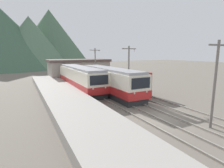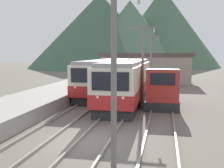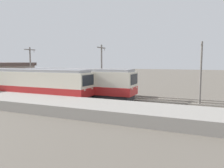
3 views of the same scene
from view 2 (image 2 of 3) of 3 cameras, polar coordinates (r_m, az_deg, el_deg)
ground_plane at (r=12.63m, az=-4.66°, el=-12.29°), size 200.00×200.00×0.00m
track_left at (r=13.53m, az=-15.49°, el=-10.90°), size 1.54×60.00×0.14m
track_center at (r=12.55m, az=-3.76°, el=-12.06°), size 1.54×60.00×0.14m
track_right at (r=12.15m, az=10.38°, el=-12.80°), size 1.54×60.00×0.14m
commuter_train_left at (r=27.11m, az=-1.23°, el=1.42°), size 2.84×14.89×3.47m
commuter_train_center at (r=22.46m, az=3.36°, el=0.36°), size 2.84×14.44×3.50m
shunting_locomotive at (r=20.33m, az=10.95°, el=-1.63°), size 2.40×4.60×3.00m
catenary_mast_near at (r=8.60m, az=0.45°, el=2.51°), size 2.00×0.20×6.32m
catenary_mast_mid at (r=19.61m, az=6.71°, el=4.80°), size 2.00×0.20×6.32m
catenary_mast_far at (r=30.70m, az=8.46°, el=5.43°), size 2.00×0.20×6.32m
station_building at (r=37.61m, az=7.40°, el=3.57°), size 12.60×6.30×4.16m
mountain_backdrop at (r=78.94m, az=3.51°, el=11.57°), size 55.94×45.23×23.76m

